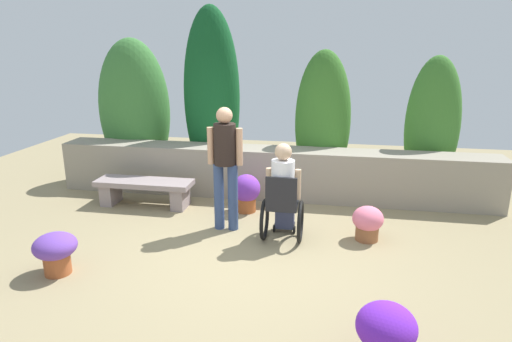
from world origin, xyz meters
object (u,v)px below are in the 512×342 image
at_px(flower_pot_terracotta_by_wall, 246,192).
at_px(flower_pot_small_foreground, 55,250).
at_px(person_standing_companion, 225,160).
at_px(flower_pot_red_accent, 386,330).
at_px(stone_bench, 145,189).
at_px(flower_pot_purple_near, 368,222).
at_px(person_in_wheelchair, 283,195).

relative_size(flower_pot_terracotta_by_wall, flower_pot_small_foreground, 1.22).
xyz_separation_m(person_standing_companion, flower_pot_red_accent, (1.94, -2.41, -0.72)).
xyz_separation_m(stone_bench, flower_pot_terracotta_by_wall, (1.66, 0.04, 0.04)).
distance_m(person_standing_companion, flower_pot_terracotta_by_wall, 0.99).
bearing_deg(flower_pot_red_accent, flower_pot_small_foreground, 166.84).
height_order(stone_bench, flower_pot_purple_near, flower_pot_purple_near).
bearing_deg(stone_bench, flower_pot_red_accent, -39.26).
bearing_deg(flower_pot_purple_near, person_in_wheelchair, -171.20).
bearing_deg(flower_pot_red_accent, flower_pot_purple_near, 90.09).
bearing_deg(flower_pot_terracotta_by_wall, person_standing_companion, -101.44).
distance_m(stone_bench, person_standing_companion, 1.81).
relative_size(person_in_wheelchair, flower_pot_purple_near, 2.83).
xyz_separation_m(person_standing_companion, flower_pot_small_foreground, (-1.59, -1.58, -0.71)).
height_order(person_standing_companion, flower_pot_small_foreground, person_standing_companion).
distance_m(person_in_wheelchair, flower_pot_purple_near, 1.19).
height_order(stone_bench, flower_pot_red_accent, flower_pot_red_accent).
bearing_deg(stone_bench, flower_pot_terracotta_by_wall, 3.79).
bearing_deg(person_in_wheelchair, person_standing_companion, 155.74).
bearing_deg(flower_pot_small_foreground, flower_pot_red_accent, -13.16).
xyz_separation_m(person_in_wheelchair, person_standing_companion, (-0.82, 0.20, 0.38)).
distance_m(person_in_wheelchair, flower_pot_terracotta_by_wall, 1.18).
height_order(person_in_wheelchair, flower_pot_small_foreground, person_in_wheelchair).
bearing_deg(person_in_wheelchair, flower_pot_small_foreground, -160.75).
xyz_separation_m(person_in_wheelchair, flower_pot_purple_near, (1.12, 0.17, -0.37)).
bearing_deg(person_standing_companion, flower_pot_small_foreground, -149.23).
bearing_deg(flower_pot_purple_near, person_standing_companion, 179.15).
xyz_separation_m(person_in_wheelchair, flower_pot_terracotta_by_wall, (-0.68, 0.91, -0.30)).
bearing_deg(flower_pot_red_accent, stone_bench, 138.31).
distance_m(stone_bench, flower_pot_purple_near, 3.53).
bearing_deg(flower_pot_terracotta_by_wall, person_in_wheelchair, -53.35).
xyz_separation_m(stone_bench, flower_pot_red_accent, (3.46, -3.08, -0.00)).
relative_size(person_in_wheelchair, flower_pot_terracotta_by_wall, 2.24).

